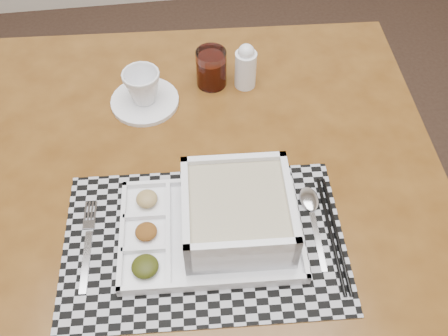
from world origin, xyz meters
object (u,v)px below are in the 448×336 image
Objects in this scene: dining_table at (200,205)px; creamer_bottle at (246,66)px; serving_tray at (229,218)px; juice_glass at (211,69)px; cup at (142,87)px.

dining_table is 0.32m from creamer_bottle.
serving_tray is 3.77× the size of juice_glass.
juice_glass is 0.80× the size of creamer_bottle.
serving_tray is 0.39m from juice_glass.
creamer_bottle is at bearing 76.44° from serving_tray.
creamer_bottle is at bearing 8.75° from cup.
serving_tray is 0.39m from creamer_bottle.
dining_table is at bearing 111.27° from serving_tray.
cup is (-0.14, 0.35, 0.01)m from serving_tray.
dining_table is 0.31m from juice_glass.
dining_table is 12.74× the size of cup.
creamer_bottle reaches higher than cup.
creamer_bottle reaches higher than juice_glass.
cup is at bearing -172.73° from creamer_bottle.
dining_table is at bearing -102.13° from juice_glass.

